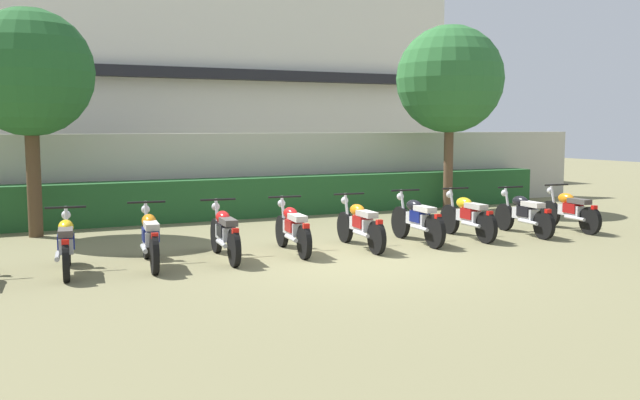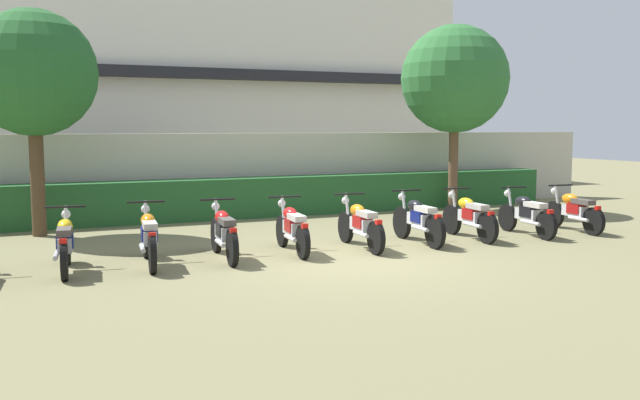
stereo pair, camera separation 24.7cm
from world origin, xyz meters
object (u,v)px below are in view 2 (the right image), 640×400
at_px(tree_near_inspector, 33,74).
at_px(motorcycle_in_row_4, 292,227).
at_px(motorcycle_in_row_3, 224,232).
at_px(motorcycle_in_row_8, 527,214).
at_px(motorcycle_in_row_7, 469,216).
at_px(motorcycle_in_row_1, 65,243).
at_px(motorcycle_in_row_2, 149,237).
at_px(parked_car, 106,171).
at_px(motorcycle_in_row_6, 418,219).
at_px(motorcycle_in_row_5, 360,224).
at_px(tree_far_side, 455,79).
at_px(motorcycle_in_row_9, 574,210).

height_order(tree_near_inspector, motorcycle_in_row_4, tree_near_inspector).
xyz_separation_m(motorcycle_in_row_3, motorcycle_in_row_8, (6.20, -0.05, -0.01)).
relative_size(tree_near_inspector, motorcycle_in_row_7, 2.40).
bearing_deg(motorcycle_in_row_1, motorcycle_in_row_2, -83.35).
relative_size(parked_car, motorcycle_in_row_7, 2.53).
bearing_deg(motorcycle_in_row_4, motorcycle_in_row_6, -85.60).
bearing_deg(motorcycle_in_row_2, motorcycle_in_row_5, -83.20).
bearing_deg(motorcycle_in_row_7, motorcycle_in_row_6, 95.18).
height_order(motorcycle_in_row_2, motorcycle_in_row_5, motorcycle_in_row_2).
height_order(tree_far_side, motorcycle_in_row_7, tree_far_side).
bearing_deg(motorcycle_in_row_5, motorcycle_in_row_1, 94.18).
bearing_deg(motorcycle_in_row_5, motorcycle_in_row_3, 93.54).
bearing_deg(motorcycle_in_row_9, motorcycle_in_row_8, 96.05).
bearing_deg(motorcycle_in_row_9, tree_far_side, 5.80).
xyz_separation_m(motorcycle_in_row_5, motorcycle_in_row_7, (2.40, 0.07, 0.01)).
xyz_separation_m(motorcycle_in_row_3, motorcycle_in_row_9, (7.46, -0.02, -0.01)).
xyz_separation_m(motorcycle_in_row_2, motorcycle_in_row_9, (8.68, 0.01, -0.02)).
xyz_separation_m(tree_near_inspector, motorcycle_in_row_3, (2.64, -3.85, -2.73)).
height_order(tree_near_inspector, motorcycle_in_row_3, tree_near_inspector).
bearing_deg(motorcycle_in_row_1, parked_car, -4.65).
distance_m(parked_car, motorcycle_in_row_2, 9.23).
height_order(parked_car, motorcycle_in_row_1, parked_car).
height_order(motorcycle_in_row_4, motorcycle_in_row_8, motorcycle_in_row_4).
bearing_deg(motorcycle_in_row_6, motorcycle_in_row_2, 94.14).
distance_m(motorcycle_in_row_1, motorcycle_in_row_8, 8.65).
bearing_deg(motorcycle_in_row_7, motorcycle_in_row_3, 94.10).
height_order(tree_near_inspector, motorcycle_in_row_2, tree_near_inspector).
bearing_deg(motorcycle_in_row_5, tree_near_inspector, 57.01).
relative_size(motorcycle_in_row_3, motorcycle_in_row_6, 1.01).
distance_m(motorcycle_in_row_3, motorcycle_in_row_8, 6.20).
bearing_deg(parked_car, tree_far_side, -38.31).
bearing_deg(motorcycle_in_row_8, tree_near_inspector, 70.81).
height_order(parked_car, motorcycle_in_row_4, parked_car).
xyz_separation_m(tree_near_inspector, motorcycle_in_row_7, (7.55, -3.79, -2.73)).
xyz_separation_m(motorcycle_in_row_1, motorcycle_in_row_5, (4.95, 0.02, -0.00)).
distance_m(motorcycle_in_row_5, motorcycle_in_row_9, 4.95).
xyz_separation_m(parked_car, tree_far_side, (8.02, -5.03, 2.41)).
bearing_deg(motorcycle_in_row_7, tree_near_inspector, 66.77).
distance_m(motorcycle_in_row_4, motorcycle_in_row_9, 6.22).
distance_m(motorcycle_in_row_8, motorcycle_in_row_9, 1.26).
relative_size(motorcycle_in_row_3, motorcycle_in_row_5, 0.99).
bearing_deg(parked_car, motorcycle_in_row_2, -99.67).
relative_size(motorcycle_in_row_1, motorcycle_in_row_9, 1.02).
xyz_separation_m(motorcycle_in_row_1, motorcycle_in_row_4, (3.69, 0.12, -0.01)).
relative_size(motorcycle_in_row_2, motorcycle_in_row_9, 1.09).
height_order(parked_car, tree_near_inspector, tree_near_inspector).
relative_size(parked_car, motorcycle_in_row_3, 2.45).
xyz_separation_m(motorcycle_in_row_4, motorcycle_in_row_5, (1.27, -0.10, 0.00)).
relative_size(motorcycle_in_row_3, motorcycle_in_row_4, 1.03).
distance_m(tree_far_side, motorcycle_in_row_8, 5.24).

